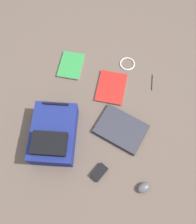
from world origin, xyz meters
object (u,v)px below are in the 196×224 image
Objects in this scene: book_comic at (111,87)px; laptop at (121,129)px; cable_coil at (127,64)px; pen_black at (152,82)px; computer_mouse at (144,187)px; book_blue at (71,65)px; power_brick at (99,172)px; backpack at (54,134)px.

laptop is at bearing -58.75° from book_comic.
pen_black is (0.24, -0.09, -0.00)m from cable_coil.
computer_mouse is 0.65× the size of pen_black.
book_comic is 3.37× the size of computer_mouse.
pen_black is (0.67, 0.09, -0.01)m from book_blue.
book_comic is 0.66m from power_brick.
power_brick reaches higher than book_comic.
computer_mouse is at bearing -54.41° from book_comic.
laptop is 0.35m from power_brick.
power_brick is 0.82m from pen_black.
backpack is 0.59m from book_comic.
laptop is 1.41× the size of book_blue.
book_blue is 0.89× the size of book_comic.
power_brick is at bearing 43.56° from computer_mouse.
book_blue is at bearing 1.05° from computer_mouse.
backpack is 1.60× the size of book_comic.
book_comic is 2.67× the size of power_brick.
cable_coil is (0.29, 0.79, -0.08)m from backpack.
power_brick is at bearing -100.17° from pen_black.
power_brick is 0.83× the size of pen_black.
cable_coil is (-0.13, 0.56, -0.01)m from laptop.
book_comic is at bearing 65.39° from backpack.
cable_coil is at bearing 69.63° from backpack.
power_brick is (0.14, -0.65, 0.01)m from book_comic.
backpack is 3.52× the size of pen_black.
backpack reaches higher than pen_black.
computer_mouse is at bearing 2.11° from power_brick.
pen_black is at bearing 76.93° from laptop.
pen_black is (-0.17, 0.80, -0.02)m from computer_mouse.
computer_mouse reaches higher than book_blue.
book_blue is 2.38× the size of power_brick.
backpack is at bearing 162.99° from power_brick.
book_comic is at bearing -100.91° from cable_coil.
laptop is 1.26× the size of book_comic.
cable_coil is 0.91m from power_brick.
backpack reaches higher than computer_mouse.
computer_mouse is (0.70, -0.11, -0.06)m from backpack.
backpack is at bearing -114.61° from book_comic.
power_brick reaches higher than pen_black.
backpack reaches higher than book_comic.
computer_mouse reaches higher than laptop.
computer_mouse reaches higher than book_comic.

